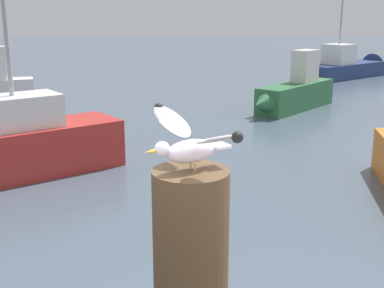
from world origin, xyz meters
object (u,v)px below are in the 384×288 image
object	(u,v)px
seagull	(190,142)
boat_green	(293,93)
mooring_post	(191,285)
boat_navy	(354,67)

from	to	relation	value
seagull	boat_green	xyz separation A→B (m)	(2.85, 13.34, -1.90)
mooring_post	boat_green	bearing A→B (deg)	77.95
seagull	boat_navy	size ratio (longest dim) A/B	0.12
mooring_post	boat_navy	world-z (taller)	boat_navy
seagull	boat_green	distance (m)	13.77
mooring_post	seagull	distance (m)	0.67
boat_green	boat_navy	bearing A→B (deg)	62.89
mooring_post	boat_green	distance (m)	13.69
mooring_post	seagull	size ratio (longest dim) A/B	1.69
boat_green	mooring_post	bearing A→B (deg)	-102.05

